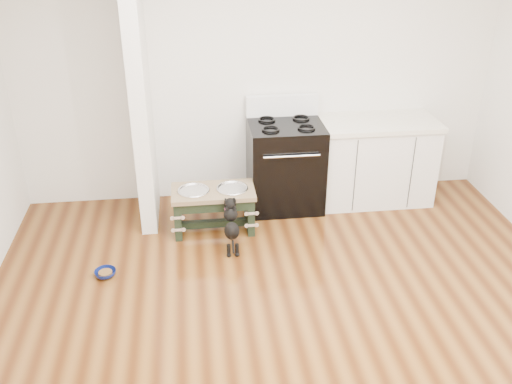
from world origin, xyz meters
name	(u,v)px	position (x,y,z in m)	size (l,w,h in m)	color
ground	(299,342)	(0.00, 0.00, 0.00)	(5.00, 5.00, 0.00)	#46210C
room_shell	(308,142)	(0.00, 0.00, 1.62)	(5.00, 5.00, 5.00)	silver
partition_wall	(140,90)	(-1.18, 2.10, 1.35)	(0.15, 0.80, 2.70)	silver
oven_range	(285,164)	(0.25, 2.16, 0.48)	(0.76, 0.69, 1.14)	black
cabinet_run	(375,161)	(1.23, 2.18, 0.45)	(1.24, 0.64, 0.91)	silver
dog_feeder	(213,202)	(-0.53, 1.71, 0.32)	(0.81, 0.43, 0.46)	black
puppy	(231,224)	(-0.39, 1.34, 0.27)	(0.14, 0.42, 0.49)	black
floor_bowl	(105,273)	(-1.53, 1.03, 0.03)	(0.20, 0.20, 0.06)	#0C1755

